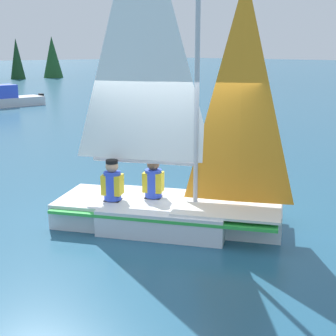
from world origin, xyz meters
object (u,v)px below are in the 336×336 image
at_px(sailor_helm, 153,188).
at_px(motorboat_distant, 7,99).
at_px(sailboat_main, 167,184).
at_px(sailor_crew, 113,190).

relative_size(sailor_helm, motorboat_distant, 0.29).
bearing_deg(sailboat_main, motorboat_distant, 129.66).
relative_size(sailboat_main, sailor_crew, 4.79).
relative_size(sailor_helm, sailor_crew, 1.00).
xyz_separation_m(sailboat_main, sailor_crew, (-0.67, 0.69, -0.12)).
bearing_deg(motorboat_distant, sailor_crew, 72.46).
xyz_separation_m(sailor_helm, sailor_crew, (-0.63, 0.35, 0.01)).
height_order(sailboat_main, motorboat_distant, sailboat_main).
distance_m(sailboat_main, sailor_crew, 0.97).
relative_size(sailor_crew, motorboat_distant, 0.29).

